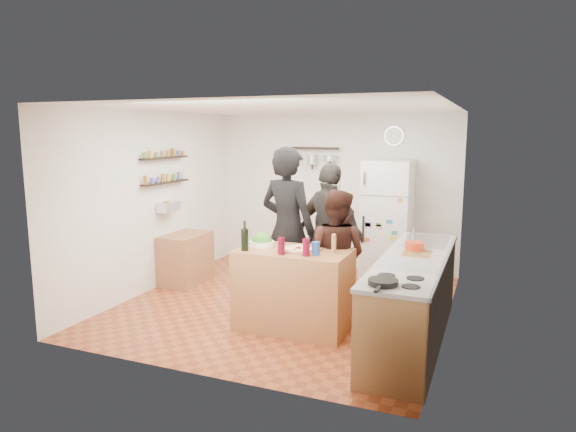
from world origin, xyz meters
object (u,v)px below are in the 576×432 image
at_px(fridge, 387,220).
at_px(prep_island, 294,289).
at_px(person_left, 288,229).
at_px(skillet, 383,282).
at_px(wall_clock, 394,136).
at_px(side_table, 186,258).
at_px(person_back, 330,233).
at_px(salt_canister, 316,248).
at_px(person_center, 336,256).
at_px(salad_bowl, 262,244).
at_px(wine_bottle, 245,240).
at_px(counter_run, 413,300).
at_px(red_bowl, 415,246).
at_px(pepper_mill, 334,245).

bearing_deg(fridge, prep_island, -102.79).
height_order(person_left, skillet, person_left).
bearing_deg(wall_clock, fridge, -90.00).
relative_size(person_left, side_table, 2.56).
relative_size(person_back, wall_clock, 6.07).
bearing_deg(side_table, salt_canister, -25.85).
height_order(fridge, side_table, fridge).
bearing_deg(person_back, person_left, 78.13).
height_order(person_center, wall_clock, wall_clock).
xyz_separation_m(person_center, side_table, (-2.49, 0.63, -0.42)).
height_order(person_left, person_center, person_left).
bearing_deg(fridge, skillet, -79.21).
xyz_separation_m(salad_bowl, wine_bottle, (-0.08, -0.27, 0.09)).
bearing_deg(wine_bottle, counter_run, 11.43).
bearing_deg(person_back, counter_run, 167.80).
distance_m(salad_bowl, counter_run, 1.80).
bearing_deg(red_bowl, person_left, 176.96).
xyz_separation_m(salt_canister, person_back, (-0.22, 1.20, -0.07)).
height_order(counter_run, wall_clock, wall_clock).
bearing_deg(person_left, person_back, -115.65).
relative_size(person_back, skillet, 6.99).
height_order(wine_bottle, red_bowl, wine_bottle).
xyz_separation_m(red_bowl, wall_clock, (-0.70, 2.29, 1.19)).
bearing_deg(salad_bowl, skillet, -32.02).
bearing_deg(wine_bottle, pepper_mill, 15.87).
distance_m(counter_run, fridge, 2.46).
relative_size(salad_bowl, fridge, 0.16).
bearing_deg(salad_bowl, red_bowl, 14.56).
distance_m(person_center, side_table, 2.61).
bearing_deg(person_back, wine_bottle, 91.15).
relative_size(person_center, red_bowl, 7.39).
height_order(red_bowl, side_table, red_bowl).
bearing_deg(salt_canister, skillet, -43.07).
height_order(person_center, person_back, person_back).
xyz_separation_m(prep_island, red_bowl, (1.26, 0.49, 0.51)).
distance_m(wine_bottle, wall_clock, 3.37).
bearing_deg(person_left, red_bowl, -171.62).
height_order(prep_island, wine_bottle, wine_bottle).
relative_size(skillet, fridge, 0.14).
bearing_deg(skillet, wall_clock, 99.86).
xyz_separation_m(pepper_mill, person_center, (-0.09, 0.37, -0.21)).
xyz_separation_m(salt_canister, counter_run, (1.01, 0.27, -0.53)).
distance_m(salt_canister, person_back, 1.22).
bearing_deg(prep_island, wine_bottle, -156.25).
bearing_deg(skillet, person_center, 121.31).
bearing_deg(person_back, salad_bowl, 89.31).
bearing_deg(person_center, prep_island, 58.26).
relative_size(person_left, skillet, 7.86).
bearing_deg(fridge, red_bowl, -70.35).
xyz_separation_m(person_center, person_back, (-0.28, 0.66, 0.13)).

